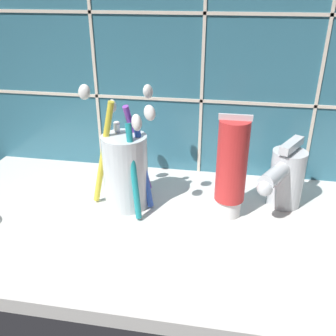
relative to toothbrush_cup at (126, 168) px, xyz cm
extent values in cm
cube|color=silver|center=(7.92, -3.84, -7.27)|extent=(73.31, 35.15, 2.00)
cube|color=#336B7F|center=(7.92, 13.99, 11.76)|extent=(83.31, 1.50, 40.06)
cube|color=beige|center=(7.92, 13.14, 6.95)|extent=(83.31, 0.24, 0.50)
cube|color=beige|center=(7.92, 13.14, 20.57)|extent=(83.31, 0.24, 0.50)
cube|color=beige|center=(-8.57, 13.14, 11.76)|extent=(0.50, 0.24, 40.06)
cube|color=beige|center=(9.76, 13.14, 11.76)|extent=(0.50, 0.24, 40.06)
cube|color=beige|center=(28.09, 13.14, 11.76)|extent=(0.50, 0.24, 40.06)
cylinder|color=silver|center=(-0.01, -0.11, -0.60)|extent=(6.64, 6.64, 11.34)
cylinder|color=blue|center=(2.71, -0.16, 0.98)|extent=(3.33, 1.95, 13.84)
ellipsoid|color=white|center=(3.98, -0.63, 8.91)|extent=(2.36, 1.92, 2.45)
cylinder|color=purple|center=(1.27, 2.80, 1.68)|extent=(3.30, 5.40, 15.37)
ellipsoid|color=white|center=(2.47, 5.21, 10.28)|extent=(2.18, 2.61, 2.60)
cylinder|color=white|center=(-2.18, 2.91, 0.40)|extent=(3.01, 5.30, 12.84)
ellipsoid|color=white|center=(-3.26, 5.34, 7.70)|extent=(2.14, 2.67, 2.64)
cylinder|color=yellow|center=(-3.17, -0.42, 2.16)|extent=(4.57, 1.23, 16.26)
ellipsoid|color=white|center=(-5.23, -0.27, 11.26)|extent=(2.22, 1.45, 2.52)
cylinder|color=teal|center=(1.95, -2.74, 0.82)|extent=(2.98, 3.94, 13.59)
ellipsoid|color=white|center=(2.97, -4.31, 8.58)|extent=(2.26, 2.52, 2.54)
cylinder|color=white|center=(15.47, -0.11, -4.95)|extent=(3.66, 3.66, 2.64)
cylinder|color=red|center=(15.47, -0.11, 2.38)|extent=(4.30, 4.30, 12.02)
cube|color=silver|center=(15.47, -0.11, 8.78)|extent=(4.52, 0.36, 0.80)
cylinder|color=silver|center=(23.83, 4.30, -1.85)|extent=(5.10, 5.10, 8.83)
cylinder|color=silver|center=(21.95, 0.85, 0.62)|extent=(5.77, 8.00, 2.29)
sphere|color=silver|center=(20.08, -2.61, -0.15)|extent=(2.14, 2.14, 2.14)
cube|color=silver|center=(23.83, 4.30, 3.56)|extent=(4.10, 5.94, 1.20)
camera|label=1|loc=(14.78, -48.07, 24.55)|focal=40.00mm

